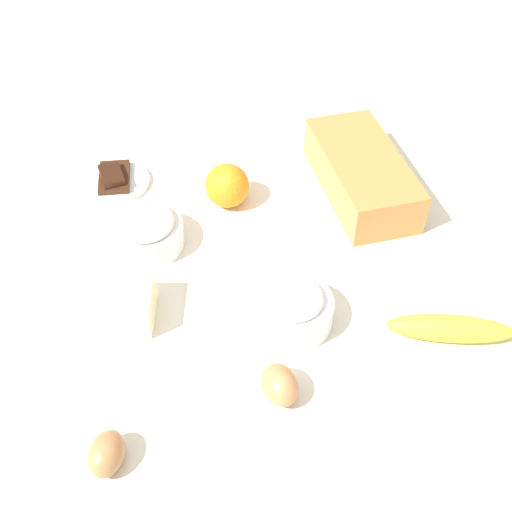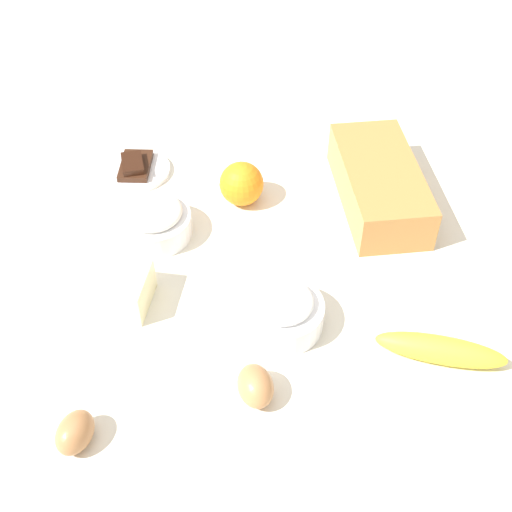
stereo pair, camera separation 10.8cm
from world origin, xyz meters
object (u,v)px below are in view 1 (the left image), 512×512
loaf_pan (362,173)px  flour_bowl (145,230)px  orange_fruit (227,186)px  butter_block (133,303)px  sugar_bowl (292,307)px  egg_beside_bowl (280,385)px  chocolate_plate (115,180)px  banana (450,328)px  egg_near_butter (106,454)px

loaf_pan → flour_bowl: 0.41m
loaf_pan → orange_fruit: 0.25m
loaf_pan → butter_block: bearing=-66.3°
loaf_pan → butter_block: loaf_pan is taller
sugar_bowl → egg_beside_bowl: size_ratio=1.89×
flour_bowl → chocolate_plate: bearing=-167.3°
egg_beside_bowl → loaf_pan: bearing=147.0°
flour_bowl → butter_block: (0.16, -0.04, -0.00)m
flour_bowl → sugar_bowl: 0.29m
flour_bowl → chocolate_plate: (-0.18, -0.04, -0.02)m
banana → orange_fruit: bearing=-145.6°
sugar_bowl → egg_beside_bowl: (0.13, -0.05, -0.01)m
flour_bowl → orange_fruit: size_ratio=1.60×
orange_fruit → egg_near_butter: 0.54m
orange_fruit → butter_block: (0.23, -0.19, -0.01)m
loaf_pan → chocolate_plate: size_ratio=2.18×
orange_fruit → egg_beside_bowl: bearing=-1.7°
flour_bowl → egg_near_butter: (0.40, -0.10, -0.01)m
egg_beside_bowl → flour_bowl: bearing=-157.4°
banana → egg_near_butter: 0.52m
butter_block → egg_near_butter: (0.24, -0.06, -0.01)m
loaf_pan → egg_beside_bowl: bearing=-34.6°
egg_near_butter → egg_beside_bowl: egg_beside_bowl is taller
chocolate_plate → flour_bowl: bearing=12.7°
flour_bowl → butter_block: size_ratio=1.43×
flour_bowl → orange_fruit: orange_fruit is taller
flour_bowl → sugar_bowl: (0.22, 0.20, -0.00)m
butter_block → egg_near_butter: size_ratio=1.40×
butter_block → chocolate_plate: (-0.33, -0.00, -0.02)m
loaf_pan → chocolate_plate: 0.46m
sugar_bowl → butter_block: bearing=-105.4°
loaf_pan → butter_block: 0.49m
egg_near_butter → banana: bearing=99.9°
sugar_bowl → orange_fruit: size_ratio=1.59×
flour_bowl → egg_beside_bowl: flour_bowl is taller
butter_block → egg_beside_bowl: (0.19, 0.18, -0.01)m
sugar_bowl → loaf_pan: bearing=142.8°
butter_block → flour_bowl: bearing=166.4°
chocolate_plate → sugar_bowl: bearing=30.7°
egg_near_butter → chocolate_plate: 0.58m
loaf_pan → sugar_bowl: bearing=-38.9°
sugar_bowl → banana: 0.24m
flour_bowl → banana: flour_bowl is taller
egg_beside_bowl → sugar_bowl: bearing=157.7°
butter_block → loaf_pan: bearing=115.4°
loaf_pan → orange_fruit: bearing=-96.9°
flour_bowl → egg_beside_bowl: bearing=22.6°
loaf_pan → sugar_bowl: loaf_pan is taller
loaf_pan → egg_near_butter: 0.67m
banana → orange_fruit: (-0.38, -0.26, 0.02)m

